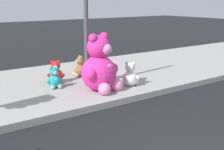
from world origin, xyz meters
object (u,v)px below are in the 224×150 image
(plush_brown, at_px, (80,68))
(plush_red, at_px, (56,74))
(plush_teal, at_px, (55,79))
(plush_white, at_px, (130,76))
(plush_yellow, at_px, (108,72))
(plush_pink_large, at_px, (100,68))
(sign_pole, at_px, (86,18))

(plush_brown, height_order, plush_red, plush_brown)
(plush_teal, bearing_deg, plush_red, 59.95)
(plush_white, bearing_deg, plush_yellow, 94.87)
(plush_brown, xyz_separation_m, plush_teal, (-1.12, -0.65, -0.03))
(plush_pink_large, height_order, plush_yellow, plush_pink_large)
(plush_pink_large, bearing_deg, plush_red, 111.94)
(plush_red, bearing_deg, plush_yellow, -21.37)
(plush_pink_large, distance_m, plush_teal, 1.22)
(plush_yellow, height_order, plush_teal, plush_teal)
(plush_pink_large, relative_size, plush_yellow, 2.61)
(plush_brown, relative_size, plush_yellow, 1.14)
(plush_pink_large, bearing_deg, plush_brown, 77.25)
(plush_pink_large, height_order, plush_red, plush_pink_large)
(plush_brown, xyz_separation_m, plush_yellow, (0.44, -0.73, -0.03))
(plush_brown, distance_m, plush_yellow, 0.85)
(plush_pink_large, relative_size, plush_red, 2.33)
(sign_pole, height_order, plush_teal, sign_pole)
(plush_pink_large, relative_size, plush_teal, 2.57)
(plush_red, bearing_deg, sign_pole, -54.20)
(plush_yellow, height_order, plush_white, plush_white)
(plush_brown, relative_size, plush_white, 0.97)
(plush_red, xyz_separation_m, plush_white, (1.39, -1.39, 0.01))
(plush_pink_large, xyz_separation_m, plush_yellow, (0.79, 0.79, -0.34))
(plush_teal, relative_size, plush_white, 0.87)
(plush_pink_large, bearing_deg, plush_yellow, 45.20)
(plush_pink_large, xyz_separation_m, plush_brown, (0.34, 1.52, -0.31))
(plush_brown, relative_size, plush_red, 1.01)
(sign_pole, relative_size, plush_teal, 5.91)
(plush_pink_large, height_order, plush_white, plush_pink_large)
(plush_yellow, relative_size, plush_red, 0.89)
(plush_pink_large, bearing_deg, plush_teal, 131.84)
(plush_yellow, relative_size, plush_teal, 0.98)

